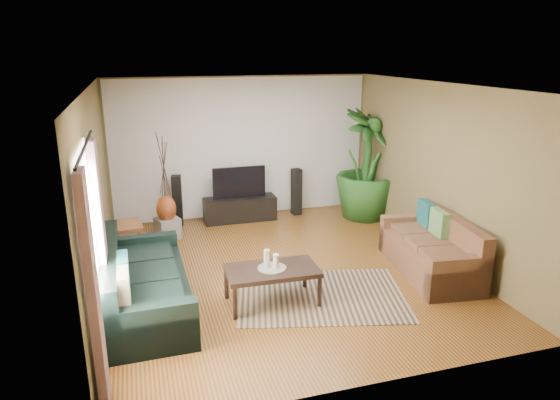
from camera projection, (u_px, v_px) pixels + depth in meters
name	position (u px, v px, depth m)	size (l,w,h in m)	color
floor	(284.00, 271.00, 7.43)	(5.50, 5.50, 0.00)	brown
ceiling	(284.00, 86.00, 6.64)	(5.50, 5.50, 0.00)	white
wall_back	(242.00, 148.00, 9.56)	(5.00, 5.00, 0.00)	brown
wall_front	(373.00, 259.00, 4.51)	(5.00, 5.00, 0.00)	brown
wall_left	(97.00, 198.00, 6.35)	(5.50, 5.50, 0.00)	brown
wall_right	(438.00, 172.00, 7.71)	(5.50, 5.50, 0.00)	brown
backwall_panel	(242.00, 148.00, 9.55)	(4.90, 4.90, 0.00)	white
window_pane	(90.00, 238.00, 4.88)	(1.80, 1.80, 0.00)	white
curtain_near	(93.00, 295.00, 4.27)	(0.08, 0.35, 2.20)	gray
curtain_far	(101.00, 235.00, 5.65)	(0.08, 0.35, 2.20)	gray
curtain_rod	(84.00, 147.00, 4.63)	(0.03, 0.03, 1.90)	black
sofa_left	(146.00, 278.00, 6.24)	(2.30, 0.99, 0.85)	black
sofa_right	(430.00, 245.00, 7.29)	(1.88, 0.85, 0.85)	brown
area_rug	(321.00, 295.00, 6.68)	(2.22, 1.57, 0.01)	tan
coffee_table	(272.00, 286.00, 6.44)	(1.18, 0.64, 0.48)	black
candle_tray	(272.00, 268.00, 6.37)	(0.36, 0.36, 0.02)	gray
candle_tall	(267.00, 258.00, 6.35)	(0.07, 0.07, 0.24)	beige
candle_mid	(276.00, 262.00, 6.32)	(0.07, 0.07, 0.18)	beige
candle_short	(276.00, 259.00, 6.42)	(0.07, 0.07, 0.15)	beige
tv_stand	(240.00, 209.00, 9.56)	(1.37, 0.41, 0.46)	black
television	(239.00, 182.00, 9.43)	(1.01, 0.05, 0.60)	black
speaker_left	(177.00, 201.00, 9.23)	(0.17, 0.19, 0.95)	black
speaker_right	(296.00, 192.00, 9.86)	(0.17, 0.18, 0.92)	black
potted_plant	(367.00, 165.00, 9.53)	(1.17, 1.17, 2.09)	#1D4B19
plant_pot	(364.00, 209.00, 9.79)	(0.39, 0.39, 0.30)	black
pedestal	(168.00, 228.00, 8.67)	(0.37, 0.37, 0.37)	gray
vase	(166.00, 209.00, 8.56)	(0.34, 0.34, 0.47)	brown
side_table	(125.00, 242.00, 7.76)	(0.55, 0.55, 0.58)	brown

